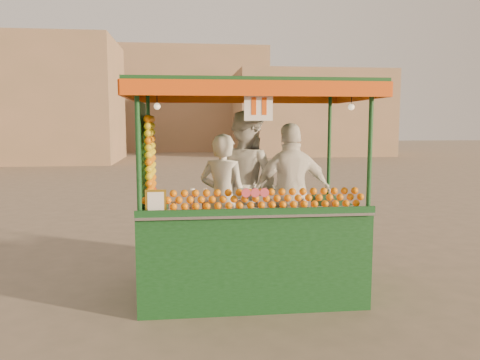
{
  "coord_description": "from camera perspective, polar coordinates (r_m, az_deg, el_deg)",
  "views": [
    {
      "loc": [
        -0.64,
        -5.25,
        1.95
      ],
      "look_at": [
        -0.02,
        0.16,
        1.3
      ],
      "focal_mm": 35.95,
      "sensor_mm": 36.0,
      "label": 1
    }
  ],
  "objects": [
    {
      "name": "ground",
      "position": [
        5.64,
        0.43,
        -13.43
      ],
      "size": [
        90.0,
        90.0,
        0.0
      ],
      "primitive_type": "plane",
      "color": "#6A5C4B",
      "rests_on": "ground"
    },
    {
      "name": "building_center",
      "position": [
        35.31,
        -8.87,
        9.26
      ],
      "size": [
        14.0,
        7.0,
        7.0
      ],
      "primitive_type": "cube",
      "color": "#9D7659",
      "rests_on": "ground"
    },
    {
      "name": "vendor_left",
      "position": [
        5.7,
        -2.03,
        -2.26
      ],
      "size": [
        0.66,
        0.55,
        1.55
      ],
      "rotation": [
        0.0,
        0.0,
        2.76
      ],
      "color": "silver",
      "rests_on": "ground"
    },
    {
      "name": "vendor_middle",
      "position": [
        5.92,
        0.82,
        -0.58
      ],
      "size": [
        1.08,
        1.12,
        1.82
      ],
      "rotation": [
        0.0,
        0.0,
        2.21
      ],
      "color": "beige",
      "rests_on": "ground"
    },
    {
      "name": "building_left",
      "position": [
        26.61,
        -25.15,
        8.45
      ],
      "size": [
        10.0,
        6.0,
        6.0
      ],
      "primitive_type": "cube",
      "color": "#9D7659",
      "rests_on": "ground"
    },
    {
      "name": "building_right",
      "position": [
        30.23,
        8.16,
        7.8
      ],
      "size": [
        9.0,
        6.0,
        5.0
      ],
      "primitive_type": "cube",
      "color": "#9D7659",
      "rests_on": "ground"
    },
    {
      "name": "vendor_right",
      "position": [
        5.75,
        6.15,
        -1.6
      ],
      "size": [
        1.01,
        0.49,
        1.67
      ],
      "rotation": [
        0.0,
        0.0,
        3.23
      ],
      "color": "white",
      "rests_on": "ground"
    },
    {
      "name": "juice_cart",
      "position": [
        5.42,
        0.42,
        -5.66
      ],
      "size": [
        2.63,
        1.7,
        2.39
      ],
      "color": "#0F3813",
      "rests_on": "ground"
    }
  ]
}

